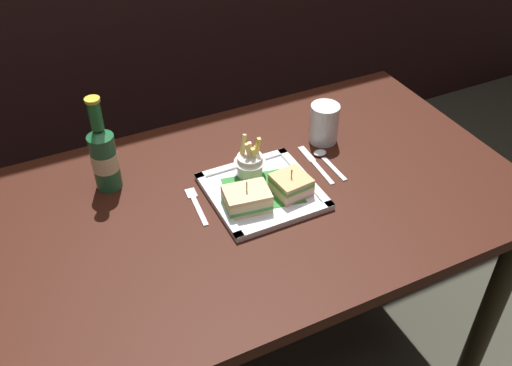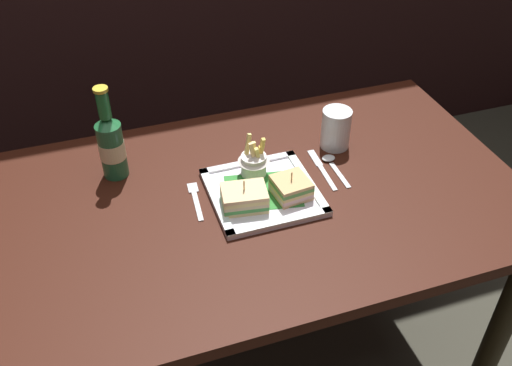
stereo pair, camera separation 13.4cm
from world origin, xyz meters
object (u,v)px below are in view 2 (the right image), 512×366
at_px(sandwich_half_left, 244,198).
at_px(beer_bottle, 111,144).
at_px(fork, 196,199).
at_px(dining_table, 249,229).
at_px(water_glass, 336,131).
at_px(spoon, 332,163).
at_px(square_plate, 263,192).
at_px(sandwich_half_right, 291,188).
at_px(fries_cup, 254,161).
at_px(knife, 321,168).

bearing_deg(sandwich_half_left, beer_bottle, 139.19).
bearing_deg(sandwich_half_left, fork, 145.41).
distance_m(dining_table, fork, 0.17).
bearing_deg(water_glass, beer_bottle, 173.75).
bearing_deg(dining_table, spoon, 13.26).
xyz_separation_m(sandwich_half_left, beer_bottle, (-0.27, 0.23, 0.06)).
xyz_separation_m(square_plate, fork, (-0.16, 0.03, -0.00)).
height_order(dining_table, beer_bottle, beer_bottle).
xyz_separation_m(dining_table, beer_bottle, (-0.29, 0.19, 0.20)).
distance_m(sandwich_half_right, water_glass, 0.25).
relative_size(sandwich_half_left, fries_cup, 1.05).
bearing_deg(square_plate, sandwich_half_left, -149.26).
bearing_deg(knife, fork, -177.30).
xyz_separation_m(square_plate, water_glass, (0.25, 0.13, 0.04)).
bearing_deg(spoon, beer_bottle, 165.51).
height_order(square_plate, sandwich_half_right, sandwich_half_right).
relative_size(square_plate, spoon, 1.85).
bearing_deg(spoon, sandwich_half_left, -160.88).
bearing_deg(beer_bottle, fork, -44.11).
distance_m(beer_bottle, knife, 0.53).
xyz_separation_m(square_plate, beer_bottle, (-0.32, 0.19, 0.09)).
relative_size(fork, knife, 0.81).
bearing_deg(fries_cup, beer_bottle, 159.28).
xyz_separation_m(water_glass, fork, (-0.41, -0.10, -0.05)).
distance_m(fries_cup, fork, 0.17).
bearing_deg(fries_cup, knife, -7.04).
bearing_deg(spoon, dining_table, -166.74).
height_order(square_plate, sandwich_half_left, sandwich_half_left).
height_order(beer_bottle, spoon, beer_bottle).
relative_size(fork, spoon, 1.03).
height_order(fork, knife, same).
bearing_deg(sandwich_half_left, sandwich_half_right, 0.00).
bearing_deg(sandwich_half_right, spoon, 31.66).
bearing_deg(water_glass, fries_cup, -166.43).
distance_m(square_plate, knife, 0.18).
bearing_deg(dining_table, fork, 164.36).
xyz_separation_m(water_glass, knife, (-0.07, -0.08, -0.05)).
xyz_separation_m(fries_cup, water_glass, (0.25, 0.06, -0.00)).
height_order(dining_table, square_plate, square_plate).
xyz_separation_m(dining_table, fries_cup, (0.04, 0.07, 0.15)).
height_order(sandwich_half_left, beer_bottle, beer_bottle).
height_order(sandwich_half_right, fries_cup, fries_cup).
height_order(beer_bottle, fork, beer_bottle).
xyz_separation_m(sandwich_half_left, water_glass, (0.31, 0.17, 0.01)).
distance_m(dining_table, water_glass, 0.35).
bearing_deg(sandwich_half_right, fries_cup, 118.28).
relative_size(square_plate, sandwich_half_left, 2.22).
bearing_deg(fork, sandwich_half_left, -34.59).
xyz_separation_m(beer_bottle, spoon, (0.53, -0.14, -0.09)).
bearing_deg(beer_bottle, sandwich_half_left, -40.81).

